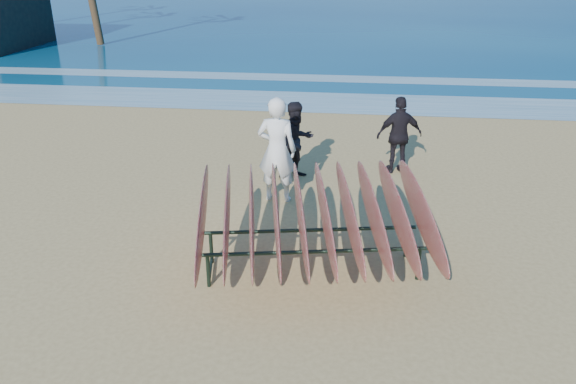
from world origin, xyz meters
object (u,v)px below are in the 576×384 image
(surfboard_rack, at_px, (313,216))
(person_dark_b, at_px, (399,135))
(person_dark_a, at_px, (297,141))
(person_white, at_px, (277,150))

(surfboard_rack, distance_m, person_dark_b, 4.44)
(surfboard_rack, bearing_deg, person_dark_a, 89.20)
(person_dark_a, bearing_deg, person_white, -141.35)
(person_white, height_order, person_dark_a, person_white)
(person_dark_b, bearing_deg, person_dark_a, 2.04)
(person_white, distance_m, person_dark_b, 2.89)
(surfboard_rack, xyz_separation_m, person_dark_b, (1.47, 4.19, -0.08))
(person_dark_a, height_order, person_dark_b, person_dark_b)
(person_white, bearing_deg, person_dark_a, -98.30)
(person_white, xyz_separation_m, person_dark_a, (0.24, 1.15, -0.19))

